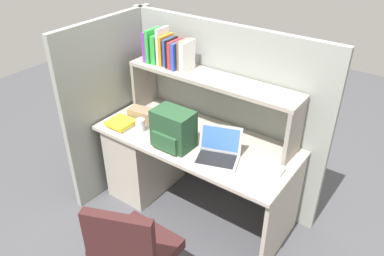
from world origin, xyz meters
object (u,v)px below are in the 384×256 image
at_px(paper_cup, 140,125).
at_px(snack_canister, 158,123).
at_px(laptop, 218,152).
at_px(tissue_box, 142,114).
at_px(backpack, 173,129).
at_px(computer_mouse, 279,171).

xyz_separation_m(paper_cup, snack_canister, (0.11, 0.09, 0.02)).
relative_size(laptop, tissue_box, 1.72).
distance_m(backpack, paper_cup, 0.36).
height_order(computer_mouse, tissue_box, tissue_box).
distance_m(laptop, paper_cup, 0.71).
relative_size(computer_mouse, tissue_box, 0.47).
distance_m(paper_cup, snack_canister, 0.14).
height_order(tissue_box, snack_canister, snack_canister).
bearing_deg(computer_mouse, backpack, -170.29).
relative_size(laptop, backpack, 1.26).
distance_m(laptop, backpack, 0.37).
distance_m(laptop, tissue_box, 0.82).
bearing_deg(laptop, tissue_box, 173.78).
bearing_deg(computer_mouse, snack_canister, -178.67).
distance_m(computer_mouse, tissue_box, 1.25).
xyz_separation_m(laptop, computer_mouse, (0.44, 0.09, -0.03)).
relative_size(paper_cup, snack_canister, 0.74).
height_order(backpack, computer_mouse, backpack).
bearing_deg(computer_mouse, paper_cup, -174.46).
relative_size(tissue_box, snack_canister, 1.62).
distance_m(paper_cup, tissue_box, 0.17).
distance_m(tissue_box, snack_canister, 0.22).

